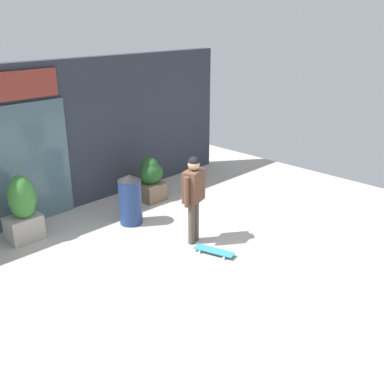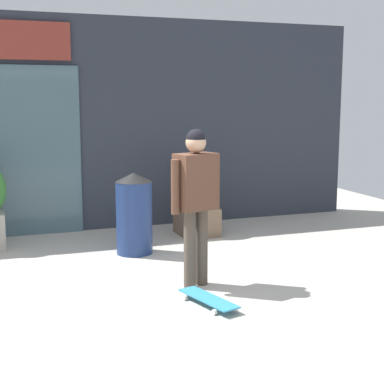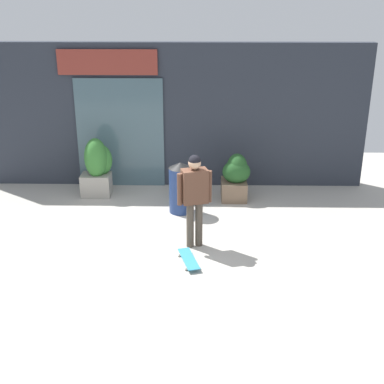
# 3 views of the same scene
# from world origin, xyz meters

# --- Properties ---
(ground_plane) EXTENTS (12.00, 12.00, 0.00)m
(ground_plane) POSITION_xyz_m (0.00, 0.00, 0.00)
(ground_plane) COLOR #B2ADA3
(building_facade) EXTENTS (8.89, 0.31, 3.23)m
(building_facade) POSITION_xyz_m (-0.05, 3.47, 1.61)
(building_facade) COLOR #2D333D
(building_facade) RESTS_ON ground_plane
(skateboarder) EXTENTS (0.59, 0.37, 1.70)m
(skateboarder) POSITION_xyz_m (0.64, 0.29, 1.04)
(skateboarder) COLOR #4C4238
(skateboarder) RESTS_ON ground_plane
(skateboard) EXTENTS (0.40, 0.79, 0.08)m
(skateboard) POSITION_xyz_m (0.55, -0.31, 0.06)
(skateboard) COLOR teal
(skateboard) RESTS_ON ground_plane
(planter_box_left) EXTENTS (0.69, 0.56, 1.31)m
(planter_box_left) POSITION_xyz_m (-1.53, 2.70, 0.67)
(planter_box_left) COLOR gray
(planter_box_left) RESTS_ON ground_plane
(planter_box_right) EXTENTS (0.61, 0.63, 1.02)m
(planter_box_right) POSITION_xyz_m (1.49, 2.52, 0.51)
(planter_box_right) COLOR brown
(planter_box_right) RESTS_ON ground_plane
(trash_bin) EXTENTS (0.48, 0.48, 1.07)m
(trash_bin) POSITION_xyz_m (0.33, 1.81, 0.53)
(trash_bin) COLOR navy
(trash_bin) RESTS_ON ground_plane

